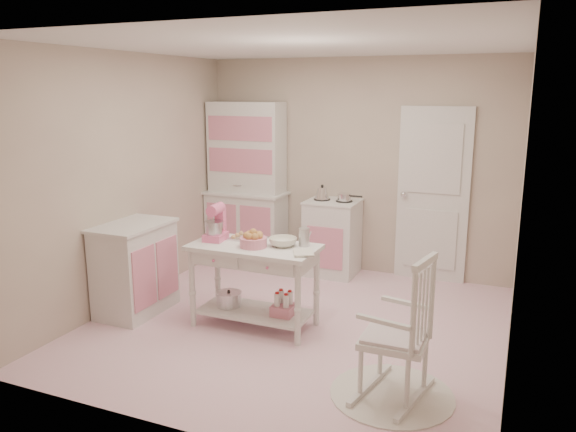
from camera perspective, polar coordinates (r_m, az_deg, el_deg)
The scene contains 14 objects.
room_shell at distance 5.09m, azimuth 0.95°, elevation 6.27°, with size 3.84×3.84×2.62m.
door at distance 6.74m, azimuth 14.51°, elevation 2.06°, with size 0.82×0.05×2.04m, color silver.
hutch at distance 7.25m, azimuth -4.31°, elevation 3.31°, with size 1.06×0.50×2.08m, color silver.
stove at distance 6.87m, azimuth 4.53°, elevation -2.17°, with size 0.62×0.57×0.92m, color silver.
base_cabinet at distance 5.88m, azimuth -15.26°, elevation -5.15°, with size 0.54×0.84×0.92m, color silver.
lace_rug at distance 4.44m, azimuth 10.50°, elevation -17.39°, with size 0.92×0.92×0.01m, color white.
rocking_chair at distance 4.20m, azimuth 10.80°, elevation -10.95°, with size 0.48×0.72×1.10m, color silver.
work_table at distance 5.37m, azimuth -3.43°, elevation -7.10°, with size 1.20×0.60×0.80m, color silver.
stand_mixer at distance 5.42m, azimuth -7.40°, elevation -0.72°, with size 0.20×0.28×0.34m, color pink.
cookie_tray at distance 5.47m, azimuth -4.06°, elevation -2.27°, with size 0.34×0.24×0.02m, color silver.
bread_basket at distance 5.19m, azimuth -3.54°, elevation -2.67°, with size 0.25×0.25×0.09m, color pink.
mixing_bowl at distance 5.20m, azimuth -0.53°, elevation -2.65°, with size 0.26×0.26×0.08m, color silver.
metal_pitcher at distance 5.20m, azimuth 1.64°, elevation -2.16°, with size 0.10×0.10×0.17m, color silver.
recipe_book at distance 4.96m, azimuth 0.57°, elevation -3.77°, with size 0.17×0.23×0.02m, color silver.
Camera 1 is at (1.89, -4.69, 2.22)m, focal length 35.00 mm.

